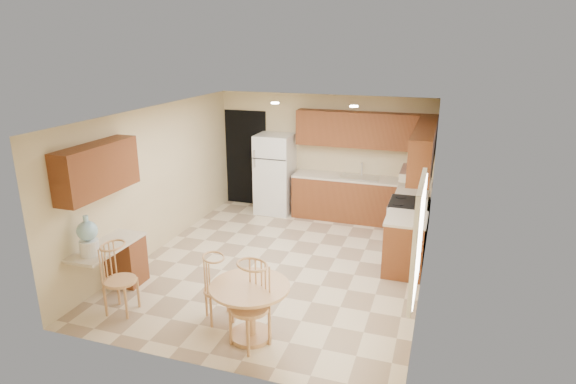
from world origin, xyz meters
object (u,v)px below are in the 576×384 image
(refrigerator, at_px, (275,174))
(chair_table_a, at_px, (215,285))
(stove, at_px, (407,226))
(water_crock, at_px, (88,237))
(chair_table_b, at_px, (246,302))
(chair_desk, at_px, (115,275))
(dining_table, at_px, (250,304))

(refrigerator, bearing_deg, chair_table_a, -80.26)
(stove, distance_m, water_crock, 5.10)
(chair_table_a, relative_size, water_crock, 1.61)
(chair_table_b, distance_m, water_crock, 2.43)
(chair_desk, xyz_separation_m, water_crock, (-0.45, 0.11, 0.43))
(chair_table_b, bearing_deg, refrigerator, -46.77)
(refrigerator, xyz_separation_m, stove, (2.88, -1.22, -0.37))
(dining_table, xyz_separation_m, chair_desk, (-1.89, -0.08, 0.12))
(dining_table, bearing_deg, water_crock, 179.40)
(stove, height_order, water_crock, water_crock)
(chair_table_a, height_order, water_crock, water_crock)
(stove, bearing_deg, dining_table, -116.12)
(dining_table, bearing_deg, chair_table_a, 163.46)
(chair_table_a, relative_size, chair_table_b, 0.86)
(refrigerator, height_order, stove, refrigerator)
(chair_table_a, bearing_deg, water_crock, -125.31)
(chair_table_a, bearing_deg, dining_table, 33.72)
(dining_table, bearing_deg, stove, 63.88)
(dining_table, bearing_deg, chair_table_b, -78.30)
(refrigerator, xyz_separation_m, dining_table, (1.29, -4.46, -0.37))
(chair_table_a, bearing_deg, refrigerator, 149.99)
(chair_table_b, xyz_separation_m, water_crock, (-2.39, 0.27, 0.38))
(chair_table_a, height_order, chair_desk, chair_desk)
(refrigerator, height_order, water_crock, refrigerator)
(chair_table_b, height_order, water_crock, water_crock)
(chair_table_b, bearing_deg, water_crock, 21.00)
(refrigerator, bearing_deg, chair_desk, -97.52)
(chair_table_b, bearing_deg, chair_table_a, -6.65)
(refrigerator, relative_size, dining_table, 1.73)
(chair_desk, distance_m, water_crock, 0.63)
(stove, bearing_deg, chair_desk, -136.28)
(stove, relative_size, dining_table, 1.12)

